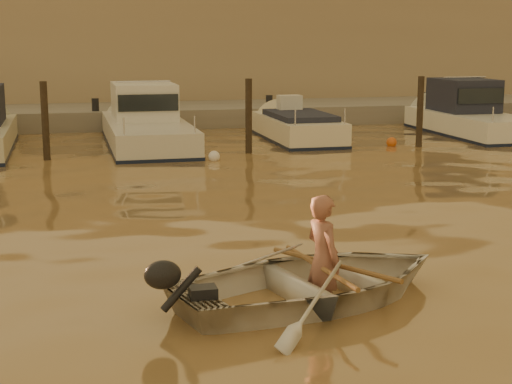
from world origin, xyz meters
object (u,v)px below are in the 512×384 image
object	(u,v)px
dinghy	(316,281)
moored_boat_4	(471,115)
person	(323,260)
moored_boat_3	(297,133)
waterfront_building	(182,53)
moored_boat_2	(147,124)

from	to	relation	value
dinghy	moored_boat_4	distance (m)	17.25
person	moored_boat_3	distance (m)	14.68
moored_boat_4	dinghy	bearing A→B (deg)	-124.77
dinghy	person	bearing A→B (deg)	-90.00
moored_boat_4	waterfront_building	bearing A→B (deg)	124.79
person	moored_boat_2	world-z (taller)	moored_boat_2
moored_boat_2	dinghy	bearing A→B (deg)	-87.87
dinghy	moored_boat_3	size ratio (longest dim) A/B	0.67
person	waterfront_building	size ratio (longest dim) A/B	0.03
moored_boat_2	moored_boat_3	bearing A→B (deg)	0.00
dinghy	moored_boat_2	bearing A→B (deg)	-12.66
person	moored_boat_4	world-z (taller)	moored_boat_4
dinghy	waterfront_building	world-z (taller)	waterfront_building
person	moored_boat_3	size ratio (longest dim) A/B	0.30
person	moored_boat_4	distance (m)	17.17
dinghy	person	xyz separation A→B (m)	(0.10, 0.03, 0.25)
moored_boat_2	moored_boat_3	distance (m)	4.57
moored_boat_2	waterfront_building	distance (m)	11.47
person	moored_boat_4	xyz separation A→B (m)	(9.74, 14.14, 0.13)
moored_boat_3	waterfront_building	xyz separation A→B (m)	(-1.84, 11.00, 2.17)
dinghy	moored_boat_4	xyz separation A→B (m)	(9.83, 14.17, 0.38)
moored_boat_2	waterfront_building	xyz separation A→B (m)	(2.72, 11.00, 1.77)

